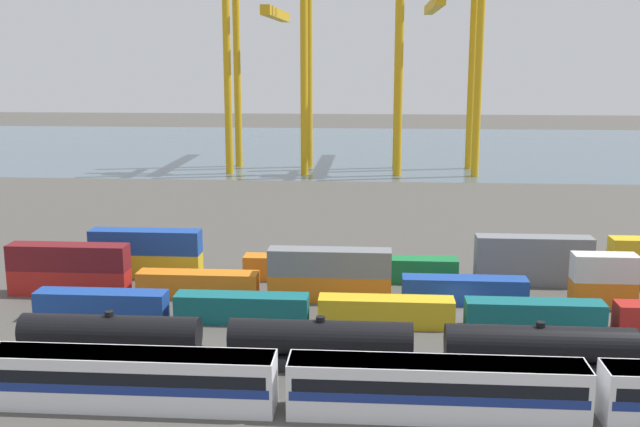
% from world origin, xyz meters
% --- Properties ---
extents(ground_plane, '(420.00, 420.00, 0.00)m').
position_xyz_m(ground_plane, '(0.00, 40.00, 0.00)').
color(ground_plane, '#4C4944').
extents(harbour_water, '(400.00, 110.00, 0.01)m').
position_xyz_m(harbour_water, '(0.00, 131.44, 0.00)').
color(harbour_water, '#475B6B').
rests_on(harbour_water, ground_plane).
extents(passenger_train, '(61.41, 3.14, 3.90)m').
position_xyz_m(passenger_train, '(-3.81, -21.12, 2.14)').
color(passenger_train, silver).
rests_on(passenger_train, ground_plane).
extents(freight_tank_row, '(47.40, 2.72, 4.18)m').
position_xyz_m(freight_tank_row, '(-12.11, -13.50, 1.94)').
color(freight_tank_row, '#232326').
rests_on(freight_tank_row, ground_plane).
extents(shipping_container_0, '(12.10, 2.44, 2.60)m').
position_xyz_m(shipping_container_0, '(-33.06, -3.61, 1.30)').
color(shipping_container_0, '#1C4299').
rests_on(shipping_container_0, ground_plane).
extents(shipping_container_1, '(12.10, 2.44, 2.60)m').
position_xyz_m(shipping_container_1, '(-20.00, -3.61, 1.30)').
color(shipping_container_1, '#146066').
rests_on(shipping_container_1, ground_plane).
extents(shipping_container_2, '(12.10, 2.44, 2.60)m').
position_xyz_m(shipping_container_2, '(-6.94, -3.61, 1.30)').
color(shipping_container_2, gold).
rests_on(shipping_container_2, ground_plane).
extents(shipping_container_3, '(12.10, 2.44, 2.60)m').
position_xyz_m(shipping_container_3, '(6.12, -3.61, 1.30)').
color(shipping_container_3, '#146066').
rests_on(shipping_container_3, ground_plane).
extents(shipping_container_5, '(12.10, 2.44, 2.60)m').
position_xyz_m(shipping_container_5, '(-38.85, 3.35, 1.30)').
color(shipping_container_5, '#AD211C').
rests_on(shipping_container_5, ground_plane).
extents(shipping_container_6, '(12.10, 2.44, 2.60)m').
position_xyz_m(shipping_container_6, '(-38.85, 3.35, 3.90)').
color(shipping_container_6, maroon).
rests_on(shipping_container_6, shipping_container_5).
extents(shipping_container_7, '(12.10, 2.44, 2.60)m').
position_xyz_m(shipping_container_7, '(-25.65, 3.35, 1.30)').
color(shipping_container_7, orange).
rests_on(shipping_container_7, ground_plane).
extents(shipping_container_8, '(12.10, 2.44, 2.60)m').
position_xyz_m(shipping_container_8, '(-12.44, 3.35, 1.30)').
color(shipping_container_8, orange).
rests_on(shipping_container_8, ground_plane).
extents(shipping_container_9, '(12.10, 2.44, 2.60)m').
position_xyz_m(shipping_container_9, '(-12.44, 3.35, 3.90)').
color(shipping_container_9, slate).
rests_on(shipping_container_9, shipping_container_8).
extents(shipping_container_10, '(12.10, 2.44, 2.60)m').
position_xyz_m(shipping_container_10, '(0.76, 3.35, 1.30)').
color(shipping_container_10, '#1C4299').
rests_on(shipping_container_10, ground_plane).
extents(shipping_container_11, '(6.04, 2.44, 2.60)m').
position_xyz_m(shipping_container_11, '(13.97, 3.35, 1.30)').
color(shipping_container_11, orange).
rests_on(shipping_container_11, ground_plane).
extents(shipping_container_12, '(6.04, 2.44, 2.60)m').
position_xyz_m(shipping_container_12, '(13.97, 3.35, 3.90)').
color(shipping_container_12, silver).
rests_on(shipping_container_12, shipping_container_11).
extents(shipping_container_14, '(12.10, 2.44, 2.60)m').
position_xyz_m(shipping_container_14, '(-33.01, 10.31, 1.30)').
color(shipping_container_14, gold).
rests_on(shipping_container_14, ground_plane).
extents(shipping_container_15, '(12.10, 2.44, 2.60)m').
position_xyz_m(shipping_container_15, '(-33.01, 10.31, 3.90)').
color(shipping_container_15, '#1C4299').
rests_on(shipping_container_15, shipping_container_14).
extents(shipping_container_16, '(6.04, 2.44, 2.60)m').
position_xyz_m(shipping_container_16, '(-19.12, 10.31, 1.30)').
color(shipping_container_16, orange).
rests_on(shipping_container_16, ground_plane).
extents(shipping_container_17, '(12.10, 2.44, 2.60)m').
position_xyz_m(shipping_container_17, '(-5.22, 10.31, 1.30)').
color(shipping_container_17, '#197538').
rests_on(shipping_container_17, ground_plane).
extents(shipping_container_18, '(12.10, 2.44, 2.60)m').
position_xyz_m(shipping_container_18, '(8.67, 10.31, 1.30)').
color(shipping_container_18, slate).
rests_on(shipping_container_18, ground_plane).
extents(shipping_container_19, '(12.10, 2.44, 2.60)m').
position_xyz_m(shipping_container_19, '(8.67, 10.31, 3.90)').
color(shipping_container_19, slate).
rests_on(shipping_container_19, shipping_container_18).
extents(gantry_crane_west, '(17.02, 36.32, 45.52)m').
position_xyz_m(gantry_crane_west, '(-30.23, 92.81, 27.62)').
color(gantry_crane_west, gold).
rests_on(gantry_crane_west, ground_plane).
extents(gantry_crane_central, '(17.04, 38.33, 47.83)m').
position_xyz_m(gantry_crane_central, '(4.00, 93.05, 28.97)').
color(gantry_crane_central, gold).
rests_on(gantry_crane_central, ground_plane).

